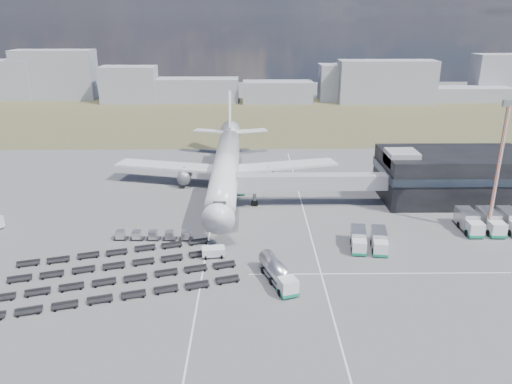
{
  "coord_description": "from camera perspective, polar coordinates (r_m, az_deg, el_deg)",
  "views": [
    {
      "loc": [
        5.22,
        -74.54,
        37.4
      ],
      "look_at": [
        6.46,
        17.53,
        4.0
      ],
      "focal_mm": 35.0,
      "sensor_mm": 36.0,
      "label": 1
    }
  ],
  "objects": [
    {
      "name": "airliner",
      "position": [
        111.76,
        -3.42,
        3.2
      ],
      "size": [
        51.59,
        64.53,
        17.62
      ],
      "color": "silver",
      "rests_on": "ground"
    },
    {
      "name": "service_trucks_far",
      "position": [
        100.29,
        26.2,
        -3.07
      ],
      "size": [
        14.29,
        8.0,
        3.16
      ],
      "rotation": [
        0.0,
        0.0,
        -0.01
      ],
      "color": "silver",
      "rests_on": "ground"
    },
    {
      "name": "grass_strip",
      "position": [
        188.36,
        -2.37,
        8.47
      ],
      "size": [
        420.0,
        90.0,
        0.01
      ],
      "primitive_type": "cube",
      "color": "#4D4B2E",
      "rests_on": "ground"
    },
    {
      "name": "uld_row",
      "position": [
        88.55,
        -11.67,
        -4.85
      ],
      "size": [
        13.69,
        1.81,
        1.5
      ],
      "rotation": [
        0.0,
        0.0,
        -0.03
      ],
      "color": "black",
      "rests_on": "ground"
    },
    {
      "name": "catering_truck",
      "position": [
        109.98,
        -1.87,
        0.9
      ],
      "size": [
        3.36,
        6.86,
        3.04
      ],
      "rotation": [
        0.0,
        0.0,
        -0.1
      ],
      "color": "silver",
      "rests_on": "ground"
    },
    {
      "name": "skyline",
      "position": [
        227.91,
        -6.51,
        12.61
      ],
      "size": [
        306.75,
        25.59,
        24.04
      ],
      "color": "#8F929C",
      "rests_on": "ground"
    },
    {
      "name": "ground",
      "position": [
        83.56,
        -4.3,
        -6.71
      ],
      "size": [
        420.0,
        420.0,
        0.0
      ],
      "primitive_type": "plane",
      "color": "#565659",
      "rests_on": "ground"
    },
    {
      "name": "baggage_dollies",
      "position": [
        78.79,
        -15.85,
        -8.9
      ],
      "size": [
        36.89,
        24.84,
        0.81
      ],
      "rotation": [
        0.0,
        0.0,
        0.29
      ],
      "color": "black",
      "rests_on": "ground"
    },
    {
      "name": "floodlight_mast",
      "position": [
        94.78,
        25.92,
        2.31
      ],
      "size": [
        2.22,
        1.84,
        23.85
      ],
      "rotation": [
        0.0,
        0.0,
        0.02
      ],
      "color": "#B13B1C",
      "rests_on": "ground"
    },
    {
      "name": "service_trucks_near",
      "position": [
        85.59,
        12.77,
        -5.38
      ],
      "size": [
        6.76,
        7.72,
        2.79
      ],
      "rotation": [
        0.0,
        0.0,
        -0.15
      ],
      "color": "silver",
      "rests_on": "ground"
    },
    {
      "name": "lane_markings",
      "position": [
        86.21,
        2.34,
        -5.79
      ],
      "size": [
        47.12,
        110.0,
        0.01
      ],
      "color": "silver",
      "rests_on": "ground"
    },
    {
      "name": "jet_bridge",
      "position": [
        100.89,
        5.35,
        1.15
      ],
      "size": [
        30.3,
        3.8,
        7.05
      ],
      "color": "#939399",
      "rests_on": "ground"
    },
    {
      "name": "fuel_tanker",
      "position": [
        73.54,
        2.53,
        -9.22
      ],
      "size": [
        5.57,
        10.17,
        3.2
      ],
      "rotation": [
        0.0,
        0.0,
        0.33
      ],
      "color": "silver",
      "rests_on": "ground"
    },
    {
      "name": "pushback_tug",
      "position": [
        81.39,
        -4.9,
        -6.86
      ],
      "size": [
        3.88,
        2.49,
        1.61
      ],
      "primitive_type": "cube",
      "rotation": [
        0.0,
        0.0,
        0.12
      ],
      "color": "silver",
      "rests_on": "ground"
    },
    {
      "name": "terminal",
      "position": [
        112.02,
        21.6,
        1.82
      ],
      "size": [
        30.4,
        16.4,
        11.0
      ],
      "color": "black",
      "rests_on": "ground"
    }
  ]
}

